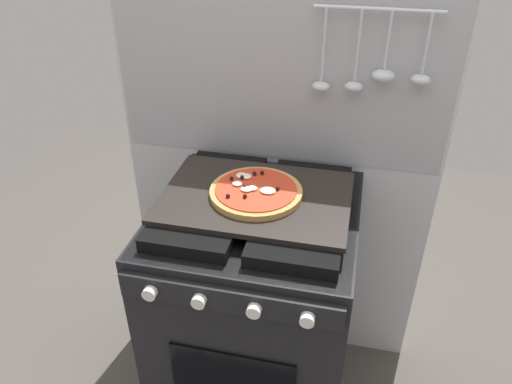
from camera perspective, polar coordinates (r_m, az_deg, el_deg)
kitchen_backsplash at (r=1.75m, az=2.51°, el=1.90°), size 1.10×0.09×1.55m
stove at (r=1.70m, az=-0.01°, el=-13.67°), size 0.60×0.64×0.90m
baking_tray at (r=1.41m, az=0.00°, el=-0.62°), size 0.54×0.38×0.02m
pizza_left at (r=1.40m, az=-0.23°, el=0.06°), size 0.27×0.27×0.03m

